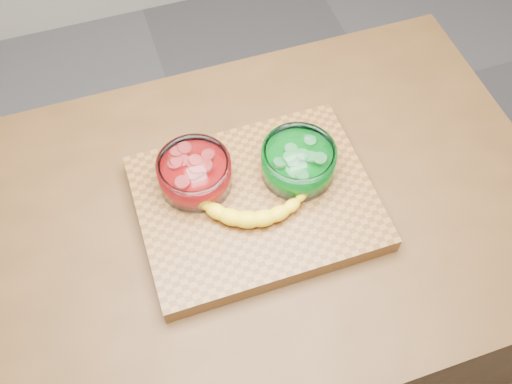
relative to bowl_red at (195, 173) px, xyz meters
name	(u,v)px	position (x,y,z in m)	size (l,w,h in m)	color
ground	(256,346)	(0.10, -0.07, -0.97)	(3.50, 3.50, 0.00)	#59585D
counter	(256,295)	(0.10, -0.07, -0.52)	(1.20, 0.80, 0.90)	#503318
cutting_board	(256,203)	(0.10, -0.07, -0.05)	(0.45, 0.35, 0.04)	brown
bowl_red	(195,173)	(0.00, 0.00, 0.00)	(0.14, 0.14, 0.07)	white
bowl_green	(298,162)	(0.20, -0.04, 0.00)	(0.14, 0.14, 0.07)	white
banana	(250,199)	(0.09, -0.08, -0.02)	(0.25, 0.15, 0.04)	yellow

